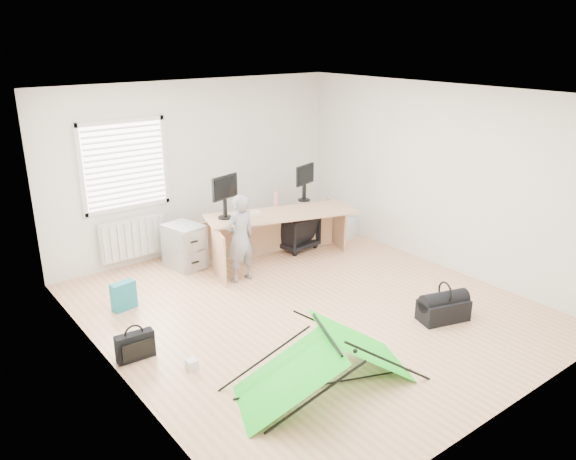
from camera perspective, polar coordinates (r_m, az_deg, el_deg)
ground at (r=7.33m, az=1.92°, el=-7.86°), size 5.50×5.50×0.00m
back_wall at (r=9.03m, az=-9.17°, el=6.34°), size 5.00×0.02×2.70m
window at (r=8.47m, az=-16.27°, el=6.32°), size 1.20×0.06×1.20m
radiator at (r=8.73m, az=-15.50°, el=-0.76°), size 1.00×0.12×0.60m
desk at (r=8.63m, az=-0.64°, el=-0.71°), size 2.39×1.35×0.78m
filing_cabinet at (r=8.55m, az=-10.45°, el=-1.61°), size 0.54×0.65×0.67m
monitor_left at (r=8.25m, az=-6.44°, el=2.78°), size 0.51×0.24×0.47m
monitor_right at (r=9.08m, az=1.65°, el=4.33°), size 0.47×0.23×0.44m
keyboard at (r=8.49m, az=-4.18°, el=1.73°), size 0.43×0.26×0.02m
thermos at (r=8.79m, az=-1.22°, el=3.21°), size 0.09×0.09×0.26m
office_chair at (r=9.16m, az=0.62°, el=-0.14°), size 0.70×0.71×0.58m
person at (r=7.87m, az=-4.88°, el=-0.86°), size 0.47×0.32×1.28m
kite at (r=5.72m, az=3.91°, el=-13.02°), size 2.07×1.48×0.59m
storage_crate at (r=9.78m, az=5.58°, el=0.15°), size 0.61×0.52×0.29m
tote_bag at (r=7.50m, az=-16.35°, el=-6.43°), size 0.33×0.19×0.37m
laptop_bag at (r=6.41m, az=-15.27°, el=-11.31°), size 0.42×0.15×0.31m
white_box at (r=6.16m, az=-9.74°, el=-13.30°), size 0.12×0.12×0.11m
duffel_bag at (r=7.23m, az=15.50°, el=-7.84°), size 0.67×0.47×0.27m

